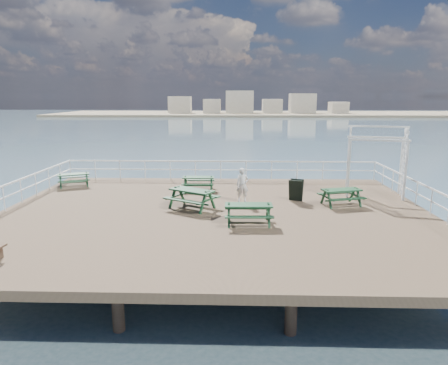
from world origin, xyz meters
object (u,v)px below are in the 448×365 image
(picnic_table_c, at_px, (341,194))
(trellis_arbor, at_px, (376,165))
(picnic_table_b, at_px, (198,180))
(picnic_table_e, at_px, (249,210))
(picnic_table_d, at_px, (192,195))
(picnic_table_a, at_px, (74,177))
(person, at_px, (242,185))

(picnic_table_c, xyz_separation_m, trellis_arbor, (2.05, 1.88, 0.97))
(picnic_table_b, distance_m, picnic_table_c, 7.14)
(picnic_table_e, distance_m, trellis_arbor, 7.82)
(picnic_table_d, xyz_separation_m, picnic_table_e, (2.37, -2.07, -0.05))
(picnic_table_b, relative_size, picnic_table_d, 0.66)
(picnic_table_a, distance_m, picnic_table_d, 7.95)
(picnic_table_a, xyz_separation_m, picnic_table_c, (13.35, -3.42, 0.03))
(picnic_table_e, xyz_separation_m, trellis_arbor, (6.22, 4.65, 0.94))
(picnic_table_b, bearing_deg, person, -46.24)
(person, bearing_deg, picnic_table_c, -12.75)
(picnic_table_b, xyz_separation_m, picnic_table_d, (0.04, -3.46, 0.10))
(picnic_table_a, xyz_separation_m, picnic_table_d, (6.81, -4.11, 0.11))
(picnic_table_b, distance_m, trellis_arbor, 8.74)
(picnic_table_a, bearing_deg, picnic_table_d, -54.85)
(picnic_table_e, bearing_deg, picnic_table_d, 137.52)
(picnic_table_a, relative_size, picnic_table_e, 1.09)
(picnic_table_b, bearing_deg, picnic_table_e, -67.10)
(picnic_table_a, bearing_deg, picnic_table_b, -29.19)
(picnic_table_c, height_order, picnic_table_d, picnic_table_d)
(picnic_table_b, xyz_separation_m, person, (2.23, -2.27, 0.28))
(picnic_table_c, bearing_deg, trellis_arbor, 27.99)
(picnic_table_d, relative_size, trellis_arbor, 0.73)
(trellis_arbor, height_order, person, trellis_arbor)
(picnic_table_d, bearing_deg, picnic_table_e, -11.01)
(picnic_table_c, height_order, trellis_arbor, trellis_arbor)
(picnic_table_e, relative_size, trellis_arbor, 0.54)
(person, bearing_deg, picnic_table_a, 155.72)
(picnic_table_a, relative_size, picnic_table_d, 0.80)
(picnic_table_c, bearing_deg, picnic_table_d, 171.53)
(person, bearing_deg, trellis_arbor, 5.92)
(picnic_table_b, height_order, picnic_table_c, picnic_table_c)
(picnic_table_a, height_order, picnic_table_b, picnic_table_b)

